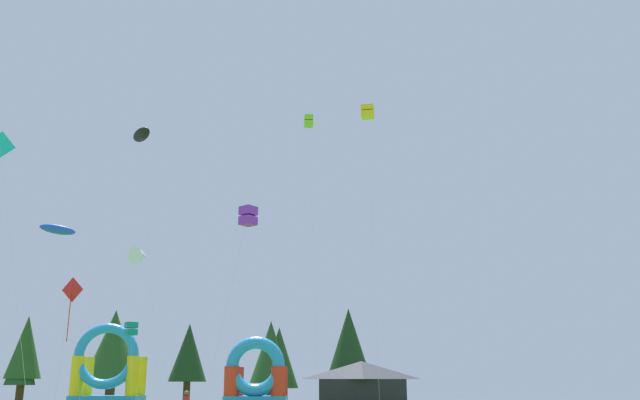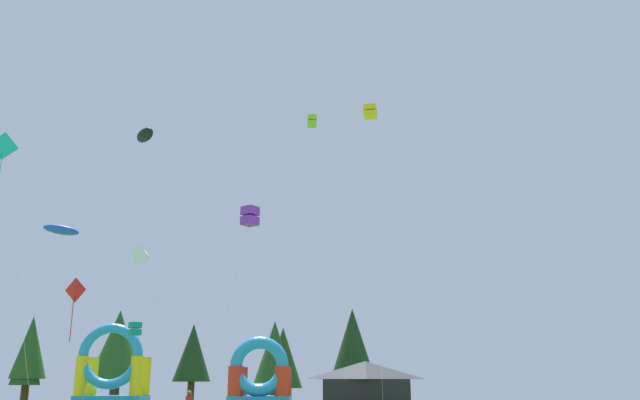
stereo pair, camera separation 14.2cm
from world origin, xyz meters
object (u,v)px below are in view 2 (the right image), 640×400
at_px(kite_white_delta, 142,256).
at_px(kite_black_parafoil, 142,135).
at_px(kite_lime_box, 309,122).
at_px(inflatable_red_slide, 108,377).
at_px(kite_teal_box, 132,329).
at_px(kite_cyan_diamond, 0,149).
at_px(inflatable_orange_dome, 257,383).
at_px(kite_red_diamond, 70,293).
at_px(kite_purple_box, 247,216).
at_px(kite_yellow_box, 368,113).
at_px(kite_blue_parafoil, 58,230).
at_px(festival_tent, 363,384).

relative_size(kite_white_delta, kite_black_parafoil, 0.57).
xyz_separation_m(kite_lime_box, kite_white_delta, (-13.80, -8.71, -15.55)).
bearing_deg(kite_lime_box, inflatable_red_slide, -179.28).
bearing_deg(kite_teal_box, kite_cyan_diamond, -90.47).
bearing_deg(inflatable_orange_dome, kite_lime_box, 18.97).
height_order(kite_red_diamond, kite_cyan_diamond, kite_cyan_diamond).
xyz_separation_m(kite_purple_box, kite_yellow_box, (6.54, 14.22, 10.93)).
relative_size(kite_yellow_box, kite_lime_box, 0.72).
xyz_separation_m(kite_blue_parafoil, kite_red_diamond, (5.26, -10.77, -5.64)).
xyz_separation_m(kite_cyan_diamond, kite_white_delta, (1.15, 23.25, -1.02)).
relative_size(kite_purple_box, kite_white_delta, 0.73).
height_order(kite_lime_box, festival_tent, kite_lime_box).
relative_size(kite_teal_box, inflatable_orange_dome, 1.14).
distance_m(kite_purple_box, inflatable_orange_dome, 34.16).
bearing_deg(kite_cyan_diamond, kite_white_delta, 87.16).
distance_m(kite_purple_box, kite_yellow_box, 19.09).
xyz_separation_m(kite_blue_parafoil, kite_yellow_box, (20.98, -1.37, 8.00)).
xyz_separation_m(inflatable_orange_dome, inflatable_red_slide, (-13.74, 1.34, 0.58)).
bearing_deg(kite_black_parafoil, kite_lime_box, 36.51).
bearing_deg(kite_teal_box, kite_red_diamond, -82.02).
bearing_deg(kite_yellow_box, kite_red_diamond, -149.12).
distance_m(kite_cyan_diamond, kite_black_parafoil, 23.41).
distance_m(kite_lime_box, inflatable_red_slide, 31.13).
relative_size(inflatable_red_slide, festival_tent, 0.94).
height_order(kite_teal_box, kite_cyan_diamond, kite_cyan_diamond).
xyz_separation_m(kite_black_parafoil, inflatable_red_slide, (-4.27, 10.16, -19.69)).
distance_m(kite_red_diamond, inflatable_red_slide, 30.88).
bearing_deg(kite_white_delta, kite_black_parafoil, -98.22).
height_order(kite_red_diamond, festival_tent, kite_red_diamond).
height_order(kite_purple_box, inflatable_orange_dome, kite_purple_box).
bearing_deg(kite_cyan_diamond, festival_tent, 58.78).
relative_size(kite_black_parafoil, inflatable_red_slide, 3.07).
relative_size(kite_white_delta, festival_tent, 1.66).
distance_m(kite_white_delta, festival_tent, 23.60).
xyz_separation_m(kite_teal_box, kite_cyan_diamond, (-0.21, -25.43, 6.82)).
xyz_separation_m(kite_white_delta, inflatable_orange_dome, (9.23, 7.14, -10.21)).
relative_size(kite_teal_box, kite_red_diamond, 1.01).
relative_size(kite_yellow_box, kite_cyan_diamond, 1.47).
bearing_deg(kite_yellow_box, festival_tent, 87.95).
relative_size(kite_black_parafoil, inflatable_orange_dome, 3.70).
height_order(inflatable_red_slide, festival_tent, inflatable_red_slide).
relative_size(kite_lime_box, kite_cyan_diamond, 2.04).
distance_m(kite_yellow_box, festival_tent, 28.29).
xyz_separation_m(kite_yellow_box, kite_cyan_diamond, (-19.23, -11.27, -6.77)).
relative_size(kite_lime_box, kite_red_diamond, 4.06).
relative_size(kite_blue_parafoil, kite_red_diamond, 1.80).
relative_size(kite_lime_box, kite_black_parafoil, 1.24).
distance_m(kite_lime_box, festival_tent, 26.35).
relative_size(kite_blue_parafoil, kite_white_delta, 0.96).
xyz_separation_m(kite_black_parafoil, festival_tent, (19.10, 11.45, -20.35)).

